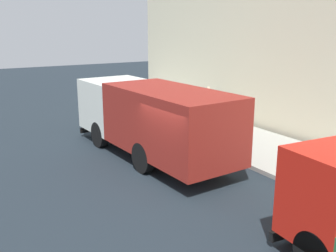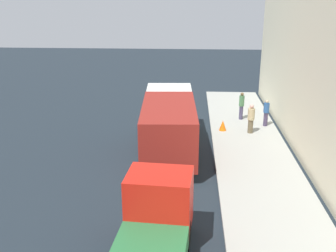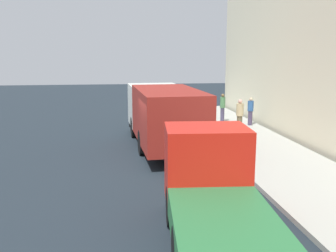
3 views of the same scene
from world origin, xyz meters
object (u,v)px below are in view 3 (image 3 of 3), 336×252
pedestrian_standing (223,107)px  traffic_cone_orange (210,124)px  small_flatbed_truck (213,192)px  pedestrian_third (240,114)px  large_utility_truck (163,113)px  pedestrian_walking (250,111)px

pedestrian_standing → traffic_cone_orange: bearing=129.8°
traffic_cone_orange → small_flatbed_truck: bearing=-103.7°
small_flatbed_truck → pedestrian_third: (4.50, 11.67, -0.10)m
small_flatbed_truck → pedestrian_standing: (4.24, 14.22, -0.06)m
pedestrian_standing → pedestrian_third: size_ratio=1.02×
pedestrian_standing → large_utility_truck: bearing=120.1°
large_utility_truck → small_flatbed_truck: (0.07, -9.12, -0.47)m
large_utility_truck → pedestrian_walking: bearing=31.4°
small_flatbed_truck → pedestrian_third: bearing=73.3°
pedestrian_standing → traffic_cone_orange: size_ratio=2.88×
small_flatbed_truck → pedestrian_standing: 14.84m
small_flatbed_truck → traffic_cone_orange: bearing=80.7°
large_utility_truck → pedestrian_third: bearing=26.2°
pedestrian_standing → pedestrian_walking: bearing=-151.9°
pedestrian_third → large_utility_truck: bearing=-17.3°
small_flatbed_truck → pedestrian_third: 12.51m
small_flatbed_truck → pedestrian_walking: size_ratio=3.30×
traffic_cone_orange → pedestrian_standing: bearing=59.4°
pedestrian_walking → pedestrian_third: bearing=178.1°
small_flatbed_truck → traffic_cone_orange: size_ratio=8.88×
large_utility_truck → small_flatbed_truck: size_ratio=1.56×
pedestrian_walking → pedestrian_standing: bearing=85.2°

